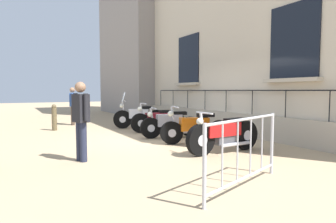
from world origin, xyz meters
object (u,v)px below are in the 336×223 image
object	(u,v)px
crowd_barrier	(244,150)
bollard	(54,117)
motorcycle_maroon	(158,120)
motorcycle_orange	(195,128)
motorcycle_red	(224,135)
motorcycle_silver	(170,124)
pedestrian_walking	(81,117)
pedestrian_standing	(73,104)
motorcycle_white	(139,117)

from	to	relation	value
crowd_barrier	bollard	size ratio (longest dim) A/B	2.08
crowd_barrier	motorcycle_maroon	bearing A→B (deg)	-104.68
motorcycle_orange	motorcycle_red	distance (m)	1.31
motorcycle_red	bollard	world-z (taller)	motorcycle_red
motorcycle_silver	pedestrian_walking	distance (m)	3.51
motorcycle_maroon	crowd_barrier	xyz separation A→B (m)	(1.51, 5.77, 0.16)
pedestrian_standing	motorcycle_silver	bearing A→B (deg)	112.50
motorcycle_white	motorcycle_orange	world-z (taller)	motorcycle_white
motorcycle_maroon	crowd_barrier	size ratio (longest dim) A/B	1.00
motorcycle_silver	bollard	xyz separation A→B (m)	(2.89, -3.40, 0.07)
motorcycle_maroon	bollard	size ratio (longest dim) A/B	2.08
bollard	pedestrian_walking	size ratio (longest dim) A/B	0.59
motorcycle_white	motorcycle_maroon	bearing A→B (deg)	96.98
motorcycle_maroon	motorcycle_orange	world-z (taller)	motorcycle_orange
motorcycle_white	motorcycle_silver	bearing A→B (deg)	88.87
motorcycle_red	pedestrian_standing	size ratio (longest dim) A/B	1.33
motorcycle_maroon	crowd_barrier	distance (m)	5.96
motorcycle_maroon	pedestrian_walking	distance (m)	4.41
motorcycle_orange	pedestrian_standing	bearing A→B (deg)	-70.44
bollard	pedestrian_walking	distance (m)	5.12
motorcycle_white	motorcycle_maroon	size ratio (longest dim) A/B	1.00
motorcycle_red	bollard	xyz separation A→B (m)	(2.93, -5.86, 0.06)
pedestrian_standing	motorcycle_maroon	bearing A→B (deg)	121.73
pedestrian_walking	motorcycle_red	bearing A→B (deg)	166.11
motorcycle_silver	bollard	bearing A→B (deg)	-49.61
motorcycle_silver	crowd_barrier	xyz separation A→B (m)	(1.30, 4.53, 0.16)
motorcycle_maroon	motorcycle_red	distance (m)	3.71
motorcycle_orange	motorcycle_white	bearing A→B (deg)	-88.77
motorcycle_red	pedestrian_walking	distance (m)	3.20
motorcycle_silver	pedestrian_standing	size ratio (longest dim) A/B	1.19
crowd_barrier	pedestrian_walking	size ratio (longest dim) A/B	1.22
motorcycle_silver	crowd_barrier	world-z (taller)	crowd_barrier
motorcycle_white	motorcycle_maroon	world-z (taller)	motorcycle_white
motorcycle_red	crowd_barrier	world-z (taller)	crowd_barrier
motorcycle_white	pedestrian_standing	xyz separation A→B (m)	(2.03, -2.23, 0.44)
pedestrian_walking	motorcycle_white	bearing A→B (deg)	-125.75
motorcycle_white	motorcycle_orange	xyz separation A→B (m)	(-0.08, 3.73, -0.04)
pedestrian_standing	bollard	bearing A→B (deg)	57.01
motorcycle_maroon	pedestrian_standing	world-z (taller)	pedestrian_standing
motorcycle_orange	crowd_barrier	size ratio (longest dim) A/B	0.99
motorcycle_silver	pedestrian_walking	xyz separation A→B (m)	(3.03, 1.71, 0.50)
bollard	pedestrian_standing	world-z (taller)	pedestrian_standing
motorcycle_red	pedestrian_walking	xyz separation A→B (m)	(3.07, -0.76, 0.49)
crowd_barrier	pedestrian_walking	xyz separation A→B (m)	(1.73, -2.82, 0.34)
motorcycle_orange	motorcycle_maroon	bearing A→B (deg)	-91.97
motorcycle_white	pedestrian_walking	size ratio (longest dim) A/B	1.21
motorcycle_maroon	pedestrian_standing	xyz separation A→B (m)	(2.20, -3.55, 0.47)
motorcycle_maroon	bollard	bearing A→B (deg)	-34.83
motorcycle_orange	motorcycle_red	bearing A→B (deg)	86.12
pedestrian_standing	crowd_barrier	bearing A→B (deg)	94.22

